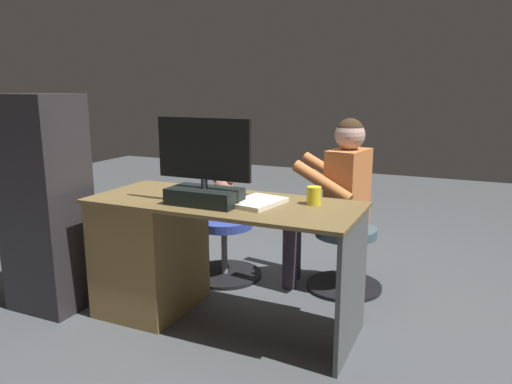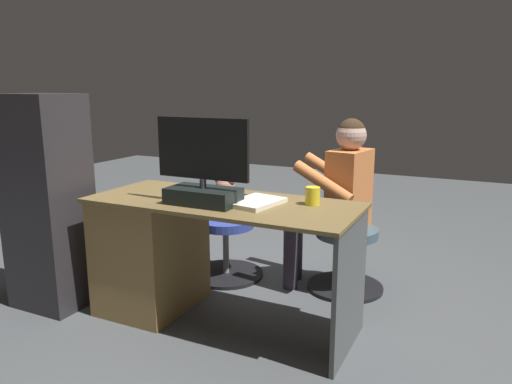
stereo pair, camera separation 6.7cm
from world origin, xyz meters
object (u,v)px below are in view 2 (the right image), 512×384
(computer_mouse, at_px, (182,190))
(office_chair_teddy, at_px, (226,245))
(monitor, at_px, (203,177))
(visitor_chair, at_px, (346,254))
(tv_remote, at_px, (187,194))
(keyboard, at_px, (228,197))
(person, at_px, (337,191))
(desk, at_px, (164,249))
(teddy_bear, at_px, (226,199))
(cup, at_px, (313,196))

(computer_mouse, height_order, office_chair_teddy, computer_mouse)
(monitor, xyz_separation_m, visitor_chair, (-0.57, -0.88, -0.63))
(tv_remote, bearing_deg, keyboard, 170.96)
(keyboard, height_order, tv_remote, keyboard)
(office_chair_teddy, bearing_deg, tv_remote, 97.51)
(keyboard, height_order, visitor_chair, keyboard)
(keyboard, relative_size, office_chair_teddy, 0.78)
(monitor, height_order, computer_mouse, monitor)
(monitor, distance_m, person, 1.01)
(desk, bearing_deg, teddy_bear, -97.44)
(person, bearing_deg, tv_remote, 46.51)
(keyboard, xyz_separation_m, cup, (-0.48, -0.07, 0.04))
(computer_mouse, bearing_deg, person, -136.97)
(cup, distance_m, visitor_chair, 0.83)
(computer_mouse, relative_size, office_chair_teddy, 0.18)
(teddy_bear, bearing_deg, keyboard, 120.67)
(monitor, distance_m, computer_mouse, 0.33)
(cup, relative_size, person, 0.08)
(keyboard, bearing_deg, cup, -171.85)
(computer_mouse, height_order, person, person)
(office_chair_teddy, bearing_deg, desk, 82.44)
(computer_mouse, bearing_deg, desk, 30.96)
(desk, bearing_deg, office_chair_teddy, -97.56)
(teddy_bear, bearing_deg, office_chair_teddy, 90.00)
(monitor, height_order, keyboard, monitor)
(desk, xyz_separation_m, office_chair_teddy, (-0.08, -0.62, -0.15))
(desk, bearing_deg, monitor, 163.22)
(visitor_chair, bearing_deg, tv_remote, 44.01)
(computer_mouse, relative_size, teddy_bear, 0.31)
(computer_mouse, xyz_separation_m, person, (-0.74, -0.69, -0.07))
(monitor, bearing_deg, tv_remote, -34.90)
(monitor, distance_m, cup, 0.60)
(tv_remote, distance_m, person, 1.00)
(tv_remote, xyz_separation_m, person, (-0.69, -0.73, -0.06))
(computer_mouse, distance_m, tv_remote, 0.06)
(monitor, bearing_deg, office_chair_teddy, -69.15)
(tv_remote, bearing_deg, computer_mouse, -46.64)
(computer_mouse, bearing_deg, tv_remote, 148.96)
(desk, xyz_separation_m, keyboard, (-0.42, -0.06, 0.35))
(desk, xyz_separation_m, person, (-0.85, -0.76, 0.29))
(cup, xyz_separation_m, visitor_chair, (-0.03, -0.64, -0.53))
(monitor, height_order, person, monitor)
(computer_mouse, distance_m, teddy_bear, 0.59)
(keyboard, relative_size, visitor_chair, 0.82)
(keyboard, height_order, computer_mouse, computer_mouse)
(desk, distance_m, computer_mouse, 0.38)
(monitor, xyz_separation_m, cup, (-0.54, -0.24, -0.10))
(cup, bearing_deg, computer_mouse, 4.74)
(desk, distance_m, teddy_bear, 0.66)
(keyboard, distance_m, office_chair_teddy, 0.83)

